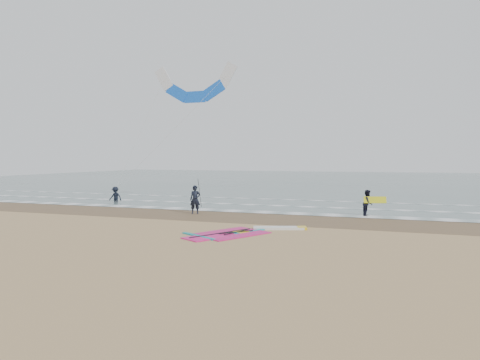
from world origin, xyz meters
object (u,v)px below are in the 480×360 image
(windsurf_rig, at_px, (245,232))
(person_wading, at_px, (115,192))
(person_walking, at_px, (368,203))
(person_standing, at_px, (195,200))
(surf_kite, at_px, (195,87))

(windsurf_rig, height_order, person_wading, person_wading)
(person_walking, xyz_separation_m, person_wading, (-18.59, 1.70, 0.01))
(person_walking, bearing_deg, person_wading, 96.58)
(person_standing, height_order, person_wading, person_standing)
(windsurf_rig, height_order, surf_kite, surf_kite)
(windsurf_rig, bearing_deg, person_standing, 132.88)
(person_standing, xyz_separation_m, person_walking, (10.05, 2.34, -0.10))
(person_wading, bearing_deg, surf_kite, 29.01)
(person_wading, xyz_separation_m, surf_kite, (5.19, 3.26, 8.22))
(person_standing, height_order, person_walking, person_standing)
(person_standing, bearing_deg, surf_kite, 97.13)
(windsurf_rig, distance_m, person_walking, 9.23)
(person_standing, distance_m, person_wading, 9.45)
(windsurf_rig, xyz_separation_m, surf_kite, (-8.28, 12.60, 8.97))
(windsurf_rig, distance_m, surf_kite, 17.54)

